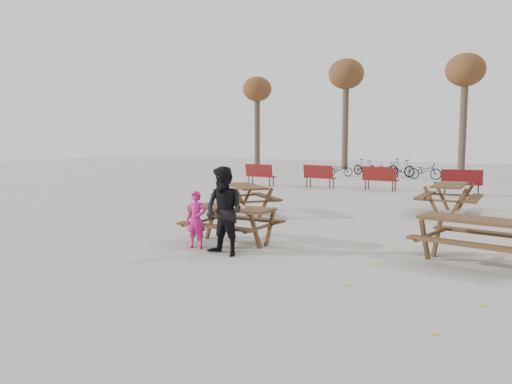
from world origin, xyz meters
The scene contains 14 objects.
ground centered at (0.00, 0.00, 0.00)m, with size 80.00×80.00×0.00m, color gray.
main_picnic_table centered at (0.00, 0.00, 0.59)m, with size 1.80×1.45×0.78m.
food_tray centered at (0.25, -0.06, 0.79)m, with size 0.18×0.11×0.04m, color white.
bread_roll centered at (0.25, -0.06, 0.83)m, with size 0.14×0.06×0.05m, color tan.
soda_bottle centered at (0.16, -0.20, 0.85)m, with size 0.07×0.07×0.17m.
child centered at (-0.37, -0.74, 0.58)m, with size 0.42×0.28×1.16m, color #C51870.
adult centered at (0.47, -0.98, 0.84)m, with size 0.82×0.64×1.69m, color black.
picnic_table_east centered at (4.67, 0.66, 0.41)m, with size 1.90×1.53×0.82m, color #342013, non-canonical shape.
picnic_table_north centered at (-1.94, 3.66, 0.42)m, with size 1.96×1.58×0.85m, color #342013, non-canonical shape.
picnic_table_far centered at (3.23, 6.70, 0.44)m, with size 2.06×1.66×0.88m, color #342013, non-canonical shape.
park_bench_row centered at (-1.67, 11.91, 0.52)m, with size 10.29×1.39×1.03m.
bicycle_row centered at (-2.31, 19.62, 0.47)m, with size 6.49×2.59×1.05m.
tree_row centered at (0.90, 25.15, 6.19)m, with size 32.17×3.52×8.26m.
fallen_leaves centered at (0.50, 2.50, 0.00)m, with size 11.00×11.00×0.01m, color gold, non-canonical shape.
Camera 1 is at (5.69, -8.68, 2.21)m, focal length 35.00 mm.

